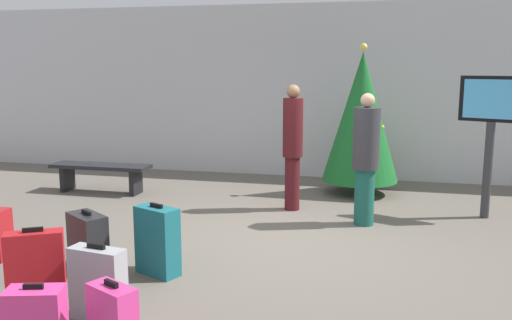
{
  "coord_description": "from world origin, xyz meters",
  "views": [
    {
      "loc": [
        1.11,
        -6.45,
        2.13
      ],
      "look_at": [
        -0.5,
        0.37,
        0.9
      ],
      "focal_mm": 38.23,
      "sensor_mm": 36.0,
      "label": 1
    }
  ],
  "objects_px": {
    "waiting_bench": "(101,171)",
    "suitcase_3": "(98,284)",
    "traveller_0": "(293,144)",
    "suitcase_0": "(157,241)",
    "traveller_1": "(366,157)",
    "suitcase_2": "(36,271)",
    "suitcase_4": "(88,242)",
    "flight_info_kiosk": "(491,120)",
    "holiday_tree": "(361,117)"
  },
  "relations": [
    {
      "from": "flight_info_kiosk",
      "to": "traveller_0",
      "type": "height_order",
      "value": "flight_info_kiosk"
    },
    {
      "from": "holiday_tree",
      "to": "traveller_1",
      "type": "bearing_deg",
      "value": -85.37
    },
    {
      "from": "flight_info_kiosk",
      "to": "suitcase_0",
      "type": "height_order",
      "value": "flight_info_kiosk"
    },
    {
      "from": "suitcase_0",
      "to": "flight_info_kiosk",
      "type": "bearing_deg",
      "value": 39.66
    },
    {
      "from": "traveller_1",
      "to": "suitcase_4",
      "type": "bearing_deg",
      "value": -139.9
    },
    {
      "from": "traveller_1",
      "to": "suitcase_4",
      "type": "distance_m",
      "value": 3.66
    },
    {
      "from": "holiday_tree",
      "to": "suitcase_3",
      "type": "xyz_separation_m",
      "value": [
        -1.92,
        -5.15,
        -0.97
      ]
    },
    {
      "from": "suitcase_4",
      "to": "traveller_0",
      "type": "bearing_deg",
      "value": 59.43
    },
    {
      "from": "suitcase_0",
      "to": "suitcase_2",
      "type": "height_order",
      "value": "suitcase_2"
    },
    {
      "from": "suitcase_3",
      "to": "suitcase_0",
      "type": "bearing_deg",
      "value": 85.67
    },
    {
      "from": "traveller_0",
      "to": "suitcase_2",
      "type": "xyz_separation_m",
      "value": [
        -1.61,
        -3.85,
        -0.63
      ]
    },
    {
      "from": "traveller_0",
      "to": "suitcase_0",
      "type": "distance_m",
      "value": 3.04
    },
    {
      "from": "holiday_tree",
      "to": "suitcase_0",
      "type": "distance_m",
      "value": 4.58
    },
    {
      "from": "traveller_1",
      "to": "suitcase_3",
      "type": "relative_size",
      "value": 2.65
    },
    {
      "from": "traveller_1",
      "to": "suitcase_2",
      "type": "distance_m",
      "value": 4.3
    },
    {
      "from": "holiday_tree",
      "to": "traveller_1",
      "type": "relative_size",
      "value": 1.4
    },
    {
      "from": "traveller_0",
      "to": "suitcase_3",
      "type": "height_order",
      "value": "traveller_0"
    },
    {
      "from": "waiting_bench",
      "to": "suitcase_4",
      "type": "xyz_separation_m",
      "value": [
        1.63,
        -3.21,
        -0.07
      ]
    },
    {
      "from": "flight_info_kiosk",
      "to": "suitcase_0",
      "type": "xyz_separation_m",
      "value": [
        -3.64,
        -3.02,
        -1.03
      ]
    },
    {
      "from": "traveller_0",
      "to": "suitcase_4",
      "type": "distance_m",
      "value": 3.4
    },
    {
      "from": "flight_info_kiosk",
      "to": "holiday_tree",
      "type": "bearing_deg",
      "value": 149.23
    },
    {
      "from": "traveller_1",
      "to": "suitcase_0",
      "type": "height_order",
      "value": "traveller_1"
    },
    {
      "from": "flight_info_kiosk",
      "to": "suitcase_2",
      "type": "relative_size",
      "value": 2.63
    },
    {
      "from": "holiday_tree",
      "to": "suitcase_4",
      "type": "relative_size",
      "value": 3.88
    },
    {
      "from": "traveller_1",
      "to": "suitcase_3",
      "type": "height_order",
      "value": "traveller_1"
    },
    {
      "from": "holiday_tree",
      "to": "flight_info_kiosk",
      "type": "distance_m",
      "value": 2.09
    },
    {
      "from": "traveller_0",
      "to": "suitcase_0",
      "type": "height_order",
      "value": "traveller_0"
    },
    {
      "from": "suitcase_2",
      "to": "suitcase_3",
      "type": "distance_m",
      "value": 0.61
    },
    {
      "from": "waiting_bench",
      "to": "suitcase_3",
      "type": "xyz_separation_m",
      "value": [
        2.32,
        -4.23,
        -0.05
      ]
    },
    {
      "from": "suitcase_2",
      "to": "suitcase_4",
      "type": "bearing_deg",
      "value": 94.49
    },
    {
      "from": "traveller_1",
      "to": "suitcase_2",
      "type": "xyz_separation_m",
      "value": [
        -2.68,
        -3.32,
        -0.57
      ]
    },
    {
      "from": "suitcase_2",
      "to": "suitcase_4",
      "type": "xyz_separation_m",
      "value": [
        -0.08,
        0.99,
        -0.06
      ]
    },
    {
      "from": "waiting_bench",
      "to": "suitcase_4",
      "type": "distance_m",
      "value": 3.6
    },
    {
      "from": "holiday_tree",
      "to": "waiting_bench",
      "type": "distance_m",
      "value": 4.44
    },
    {
      "from": "flight_info_kiosk",
      "to": "traveller_0",
      "type": "relative_size",
      "value": 1.07
    },
    {
      "from": "waiting_bench",
      "to": "suitcase_2",
      "type": "height_order",
      "value": "suitcase_2"
    },
    {
      "from": "flight_info_kiosk",
      "to": "suitcase_0",
      "type": "distance_m",
      "value": 4.84
    },
    {
      "from": "traveller_0",
      "to": "suitcase_4",
      "type": "height_order",
      "value": "traveller_0"
    },
    {
      "from": "suitcase_0",
      "to": "suitcase_2",
      "type": "bearing_deg",
      "value": -123.94
    },
    {
      "from": "flight_info_kiosk",
      "to": "suitcase_0",
      "type": "bearing_deg",
      "value": -140.34
    },
    {
      "from": "flight_info_kiosk",
      "to": "suitcase_2",
      "type": "bearing_deg",
      "value": -136.95
    },
    {
      "from": "waiting_bench",
      "to": "suitcase_3",
      "type": "relative_size",
      "value": 2.55
    },
    {
      "from": "waiting_bench",
      "to": "suitcase_0",
      "type": "distance_m",
      "value": 3.98
    },
    {
      "from": "suitcase_2",
      "to": "suitcase_3",
      "type": "xyz_separation_m",
      "value": [
        0.61,
        -0.03,
        -0.04
      ]
    },
    {
      "from": "waiting_bench",
      "to": "traveller_0",
      "type": "height_order",
      "value": "traveller_0"
    },
    {
      "from": "traveller_0",
      "to": "suitcase_2",
      "type": "bearing_deg",
      "value": -112.71
    },
    {
      "from": "waiting_bench",
      "to": "suitcase_3",
      "type": "distance_m",
      "value": 4.82
    },
    {
      "from": "traveller_0",
      "to": "suitcase_3",
      "type": "distance_m",
      "value": 4.07
    },
    {
      "from": "suitcase_0",
      "to": "suitcase_4",
      "type": "height_order",
      "value": "suitcase_0"
    },
    {
      "from": "suitcase_0",
      "to": "holiday_tree",
      "type": "bearing_deg",
      "value": 65.71
    }
  ]
}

